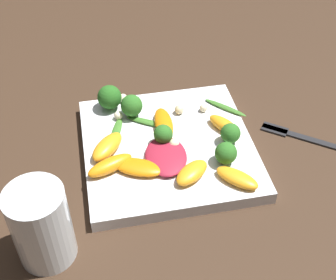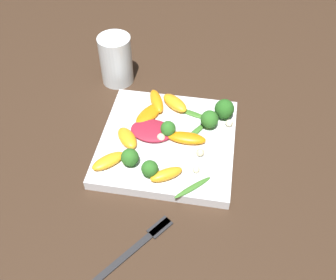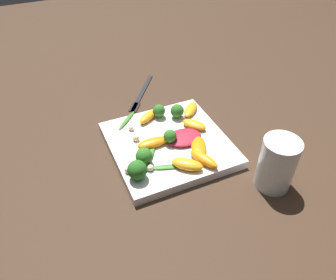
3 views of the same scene
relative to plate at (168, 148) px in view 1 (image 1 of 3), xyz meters
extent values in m
plane|color=#382619|center=(0.00, 0.00, -0.01)|extent=(2.40, 2.40, 0.00)
cube|color=white|center=(0.00, 0.00, 0.00)|extent=(0.26, 0.26, 0.02)
cylinder|color=white|center=(0.15, -0.19, 0.05)|extent=(0.07, 0.07, 0.11)
cube|color=#262628|center=(0.03, 0.25, -0.01)|extent=(0.12, 0.16, 0.01)
cube|color=#262628|center=(-0.02, 0.19, -0.01)|extent=(0.04, 0.05, 0.01)
ellipsoid|color=maroon|center=(0.03, -0.01, 0.02)|extent=(0.09, 0.07, 0.01)
ellipsoid|color=orange|center=(-0.01, 0.09, 0.02)|extent=(0.06, 0.05, 0.02)
ellipsoid|color=orange|center=(0.04, -0.09, 0.02)|extent=(0.05, 0.08, 0.02)
ellipsoid|color=orange|center=(0.00, -0.09, 0.02)|extent=(0.07, 0.07, 0.02)
ellipsoid|color=orange|center=(0.10, 0.08, 0.02)|extent=(0.07, 0.07, 0.02)
ellipsoid|color=orange|center=(0.08, 0.02, 0.02)|extent=(0.06, 0.07, 0.02)
ellipsoid|color=orange|center=(-0.04, 0.00, 0.02)|extent=(0.08, 0.03, 0.02)
ellipsoid|color=orange|center=(0.05, -0.05, 0.02)|extent=(0.06, 0.08, 0.01)
cylinder|color=#84AD5B|center=(-0.10, -0.08, 0.02)|extent=(0.01, 0.01, 0.01)
sphere|color=#26601E|center=(-0.10, -0.08, 0.03)|extent=(0.04, 0.04, 0.04)
cylinder|color=#7A9E51|center=(0.02, 0.09, 0.02)|extent=(0.01, 0.01, 0.01)
sphere|color=#2D6B23|center=(0.02, 0.09, 0.03)|extent=(0.03, 0.03, 0.03)
cylinder|color=#7A9E51|center=(0.06, 0.08, 0.02)|extent=(0.01, 0.01, 0.01)
sphere|color=#2D6B23|center=(0.06, 0.08, 0.03)|extent=(0.03, 0.03, 0.03)
cylinder|color=#84AD5B|center=(0.00, -0.01, 0.02)|extent=(0.01, 0.01, 0.01)
sphere|color=#2D6B23|center=(0.00, -0.01, 0.03)|extent=(0.03, 0.03, 0.03)
cylinder|color=#84AD5B|center=(-0.08, -0.05, 0.02)|extent=(0.01, 0.01, 0.01)
sphere|color=#2D6B23|center=(-0.08, -0.05, 0.03)|extent=(0.04, 0.04, 0.04)
ellipsoid|color=#3D7528|center=(-0.06, 0.11, 0.01)|extent=(0.06, 0.06, 0.01)
ellipsoid|color=#3D7528|center=(-0.04, -0.08, 0.01)|extent=(0.07, 0.04, 0.00)
ellipsoid|color=#3D7528|center=(-0.05, -0.02, 0.01)|extent=(0.05, 0.07, 0.01)
sphere|color=beige|center=(0.01, 0.01, 0.02)|extent=(0.02, 0.02, 0.02)
sphere|color=beige|center=(-0.07, -0.07, 0.02)|extent=(0.01, 0.01, 0.01)
sphere|color=beige|center=(-0.07, 0.07, 0.02)|extent=(0.01, 0.01, 0.01)
sphere|color=beige|center=(-0.07, 0.03, 0.02)|extent=(0.02, 0.02, 0.02)
sphere|color=beige|center=(-0.12, -0.06, 0.02)|extent=(0.02, 0.02, 0.02)
camera|label=1|loc=(0.52, -0.10, 0.51)|focal=50.00mm
camera|label=2|loc=(-0.09, 0.52, 0.58)|focal=42.00mm
camera|label=3|loc=(-0.23, -0.52, 0.50)|focal=35.00mm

